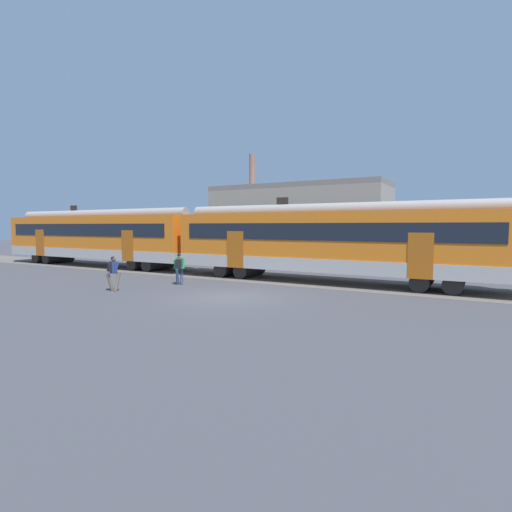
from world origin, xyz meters
TOP-DOWN VIEW (x-y plane):
  - ground_plane at (0.00, 0.00)m, footprint 160.00×160.00m
  - track_bed at (-8.93, 6.36)m, footprint 80.00×4.40m
  - commuter_train at (-6.45, 6.35)m, footprint 38.05×3.07m
  - pedestrian_navy at (-5.81, -1.39)m, footprint 0.64×0.58m
  - pedestrian_green at (-4.45, 1.80)m, footprint 0.50×0.71m
  - background_building at (-3.72, 15.57)m, footprint 14.25×5.00m

SIDE VIEW (x-z plane):
  - ground_plane at x=0.00m, z-range 0.00..0.00m
  - track_bed at x=-8.93m, z-range 0.00..0.01m
  - pedestrian_navy at x=-5.81m, z-range 0.16..1.82m
  - pedestrian_green at x=-4.45m, z-range 0.16..1.82m
  - commuter_train at x=-6.45m, z-range -0.11..4.62m
  - background_building at x=-3.72m, z-range -1.39..7.81m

